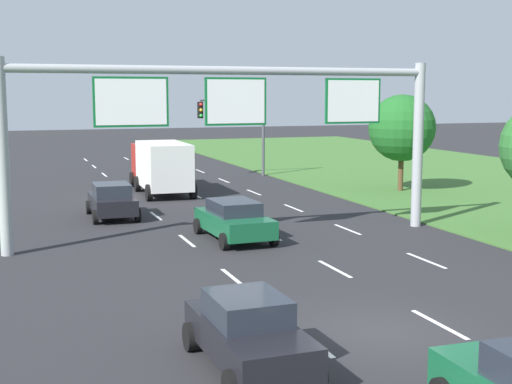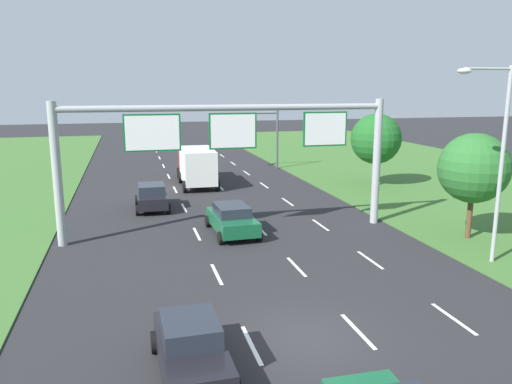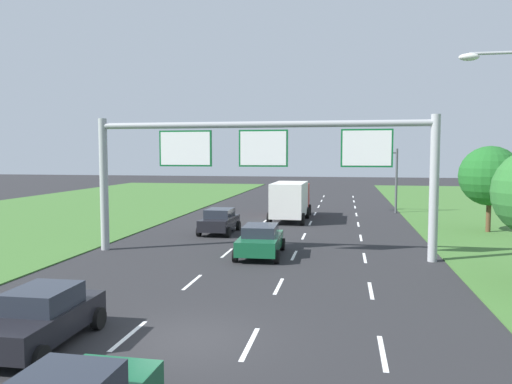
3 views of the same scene
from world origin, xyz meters
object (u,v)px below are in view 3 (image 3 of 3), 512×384
Objects in this scene: sign_gantry at (261,158)px; traffic_light_mast at (374,169)px; box_truck at (291,199)px; roadside_tree_far at (490,176)px; car_lead_silver at (260,240)px; car_far_ahead at (219,221)px; car_mid_lane at (42,317)px.

sign_gantry is 3.08× the size of traffic_light_mast.
box_truck is 14.30m from sign_gantry.
box_truck is 14.15m from roadside_tree_far.
sign_gantry is (0.03, 0.10, 4.11)m from car_lead_silver.
car_far_ahead is 0.71× the size of roadside_tree_far.
traffic_light_mast is at bearing 123.71° from roadside_tree_far.
car_mid_lane is at bearing -89.21° from car_far_ahead.
traffic_light_mast is at bearing 71.70° from sign_gantry.
car_mid_lane is 0.72× the size of roadside_tree_far.
car_far_ahead is at bearing -169.24° from roadside_tree_far.
car_lead_silver is at bearing -143.59° from roadside_tree_far.
car_lead_silver is at bearing -105.58° from sign_gantry.
box_truck is at bearing 89.93° from sign_gantry.
car_far_ahead reaches higher than car_mid_lane.
car_lead_silver is 1.11× the size of car_far_ahead.
car_far_ahead is at bearing -116.48° from box_truck.
sign_gantry reaches higher than roadside_tree_far.
car_mid_lane is at bearing -127.21° from roadside_tree_far.
box_truck is at bearing 162.85° from roadside_tree_far.
car_mid_lane is 19.36m from car_far_ahead.
roadside_tree_far is (13.38, -4.13, 2.09)m from box_truck.
traffic_light_mast is (10.40, 32.81, 3.08)m from car_mid_lane.
traffic_light_mast is at bearing 71.43° from car_mid_lane.
car_mid_lane is 0.55× the size of box_truck.
car_mid_lane is 34.55m from traffic_light_mast.
box_truck is at bearing -137.46° from traffic_light_mast.
roadside_tree_far is at bearing 11.41° from car_far_ahead.
car_lead_silver is 1.10× the size of car_mid_lane.
box_truck is 9.22m from traffic_light_mast.
car_far_ahead is (-3.82, 6.62, 0.02)m from car_lead_silver.
car_lead_silver is at bearing 72.55° from car_mid_lane.
car_far_ahead is at bearing 89.16° from car_mid_lane.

